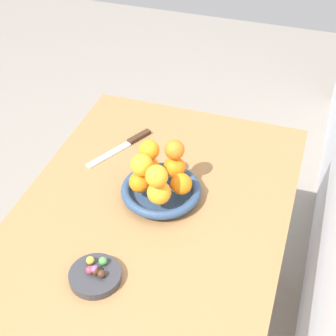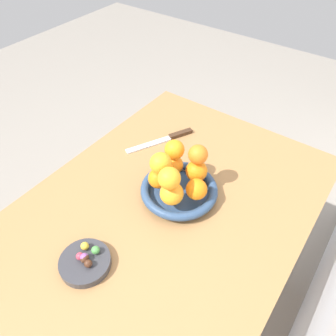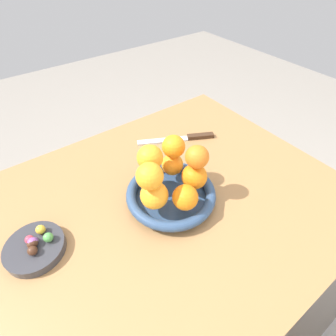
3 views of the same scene
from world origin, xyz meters
name	(u,v)px [view 3 (image 3 of 3)]	position (x,y,z in m)	size (l,w,h in m)	color
ground_plane	(153,314)	(0.00, 0.00, 0.00)	(6.00, 6.00, 0.00)	gray
dining_table	(144,233)	(0.00, 0.00, 0.65)	(1.10, 0.76, 0.74)	#9E7042
fruit_bowl	(171,194)	(-0.09, 0.01, 0.76)	(0.23, 0.23, 0.04)	navy
candy_dish	(35,248)	(0.25, -0.05, 0.75)	(0.13, 0.13, 0.02)	#333338
orange_0	(148,175)	(-0.05, -0.04, 0.81)	(0.06, 0.06, 0.06)	orange
orange_1	(154,195)	(-0.03, 0.02, 0.81)	(0.07, 0.07, 0.07)	orange
orange_2	(185,197)	(-0.08, 0.07, 0.81)	(0.06, 0.06, 0.06)	orange
orange_3	(194,177)	(-0.14, 0.03, 0.81)	(0.07, 0.07, 0.07)	orange
orange_4	(172,164)	(-0.13, -0.04, 0.81)	(0.06, 0.06, 0.06)	orange
orange_5	(150,176)	(-0.02, 0.02, 0.88)	(0.06, 0.06, 0.06)	orange
orange_6	(174,146)	(-0.13, -0.04, 0.87)	(0.06, 0.06, 0.06)	orange
orange_7	(197,157)	(-0.15, 0.03, 0.87)	(0.06, 0.06, 0.06)	orange
orange_8	(150,158)	(-0.06, -0.04, 0.87)	(0.06, 0.06, 0.06)	orange
candy_ball_0	(33,243)	(0.24, -0.05, 0.77)	(0.02, 0.02, 0.02)	#472819
candy_ball_1	(41,230)	(0.22, -0.07, 0.77)	(0.02, 0.02, 0.02)	gold
candy_ball_2	(33,242)	(0.24, -0.05, 0.77)	(0.02, 0.02, 0.02)	#8C4C99
candy_ball_3	(29,240)	(0.25, -0.06, 0.77)	(0.02, 0.02, 0.02)	#C6384C
candy_ball_4	(48,237)	(0.21, -0.04, 0.77)	(0.02, 0.02, 0.02)	#4C9947
candy_ball_5	(32,244)	(0.25, -0.05, 0.77)	(0.02, 0.02, 0.02)	#472819
candy_ball_6	(32,251)	(0.25, -0.03, 0.77)	(0.02, 0.02, 0.02)	#472819
candy_ball_7	(34,241)	(0.24, -0.05, 0.77)	(0.02, 0.02, 0.02)	#8C4C99
knife	(183,138)	(-0.28, -0.18, 0.75)	(0.24, 0.14, 0.01)	#3F2819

